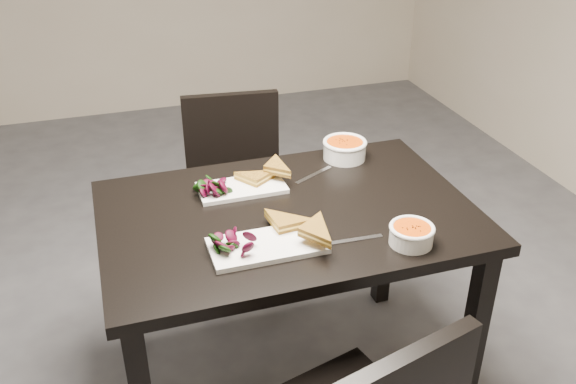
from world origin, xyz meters
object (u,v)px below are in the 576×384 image
object	(u,v)px
plate_near	(267,246)
soup_bowl_near	(411,234)
plate_far	(242,188)
soup_bowl_far	(345,148)
chair_far	(236,181)
table	(288,236)

from	to	relation	value
plate_near	soup_bowl_near	distance (m)	0.43
soup_bowl_near	plate_far	world-z (taller)	soup_bowl_near
plate_far	soup_bowl_far	size ratio (longest dim) A/B	1.80
soup_bowl_far	chair_far	bearing A→B (deg)	127.13
chair_far	plate_far	xyz separation A→B (m)	(-0.10, -0.55, 0.27)
table	chair_far	bearing A→B (deg)	90.47
soup_bowl_near	chair_far	bearing A→B (deg)	106.16
plate_near	soup_bowl_near	bearing A→B (deg)	-14.43
chair_far	plate_far	world-z (taller)	chair_far
table	soup_bowl_far	world-z (taller)	soup_bowl_far
chair_far	soup_bowl_far	size ratio (longest dim) A/B	5.14
plate_near	soup_bowl_far	world-z (taller)	soup_bowl_far
table	soup_bowl_near	size ratio (longest dim) A/B	8.86
table	soup_bowl_far	distance (m)	0.46
table	chair_far	world-z (taller)	chair_far
plate_far	soup_bowl_far	distance (m)	0.45
soup_bowl_near	soup_bowl_far	size ratio (longest dim) A/B	0.82
table	soup_bowl_near	world-z (taller)	soup_bowl_near
chair_far	plate_far	size ratio (longest dim) A/B	2.86
table	soup_bowl_far	xyz separation A→B (m)	(0.32, 0.30, 0.14)
table	plate_near	bearing A→B (deg)	-123.85
table	plate_far	xyz separation A→B (m)	(-0.11, 0.18, 0.11)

